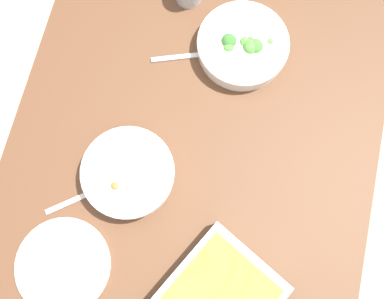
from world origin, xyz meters
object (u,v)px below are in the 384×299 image
object	(u,v)px
stew_bowl	(128,173)
spoon_by_stew	(90,193)
broccoli_bowl	(243,46)
side_plate	(63,265)
spoon_by_broccoli	(195,55)

from	to	relation	value
stew_bowl	spoon_by_stew	xyz separation A→B (m)	(-0.06, 0.08, -0.03)
broccoli_bowl	stew_bowl	bearing A→B (deg)	152.97
side_plate	spoon_by_broccoli	xyz separation A→B (m)	(0.58, -0.18, -0.00)
side_plate	spoon_by_broccoli	distance (m)	0.61
stew_bowl	spoon_by_broccoli	xyz separation A→B (m)	(0.34, -0.08, -0.03)
stew_bowl	side_plate	xyz separation A→B (m)	(-0.24, 0.09, -0.03)
side_plate	spoon_by_stew	xyz separation A→B (m)	(0.18, -0.01, -0.00)
broccoli_bowl	side_plate	bearing A→B (deg)	155.02
spoon_by_broccoli	broccoli_bowl	bearing A→B (deg)	-70.04
stew_bowl	spoon_by_broccoli	world-z (taller)	stew_bowl
spoon_by_stew	spoon_by_broccoli	xyz separation A→B (m)	(0.40, -0.16, 0.00)
stew_bowl	side_plate	world-z (taller)	stew_bowl
stew_bowl	side_plate	size ratio (longest dim) A/B	1.00
side_plate	spoon_by_stew	distance (m)	0.18
side_plate	spoon_by_broccoli	world-z (taller)	side_plate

